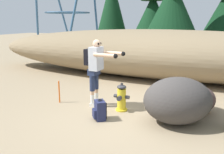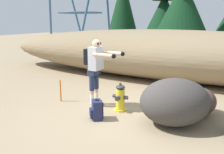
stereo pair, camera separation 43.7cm
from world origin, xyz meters
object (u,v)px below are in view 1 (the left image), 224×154
(utility_worker, at_px, (96,65))
(boulder_small, at_px, (199,99))
(fire_hydrant, at_px, (122,98))
(survey_stake, at_px, (59,92))
(spare_backpack, at_px, (100,110))
(boulder_large, at_px, (178,100))

(utility_worker, relative_size, boulder_small, 2.05)
(fire_hydrant, bearing_deg, survey_stake, -176.33)
(boulder_small, bearing_deg, survey_stake, -167.76)
(fire_hydrant, relative_size, utility_worker, 0.41)
(utility_worker, relative_size, spare_backpack, 3.67)
(fire_hydrant, xyz_separation_m, boulder_small, (1.75, 0.65, 0.00))
(survey_stake, bearing_deg, boulder_small, 12.24)
(survey_stake, bearing_deg, fire_hydrant, 3.67)
(utility_worker, bearing_deg, boulder_small, 16.68)
(spare_backpack, bearing_deg, boulder_small, 174.19)
(boulder_small, height_order, survey_stake, boulder_small)
(utility_worker, height_order, spare_backpack, utility_worker)
(fire_hydrant, height_order, boulder_small, fire_hydrant)
(boulder_small, relative_size, survey_stake, 1.40)
(spare_backpack, distance_m, boulder_small, 2.42)
(fire_hydrant, height_order, spare_backpack, fire_hydrant)
(fire_hydrant, bearing_deg, spare_backpack, -108.92)
(fire_hydrant, xyz_separation_m, boulder_large, (1.36, -0.17, 0.18))
(boulder_small, bearing_deg, fire_hydrant, -159.65)
(spare_backpack, height_order, survey_stake, survey_stake)
(fire_hydrant, relative_size, survey_stake, 1.17)
(utility_worker, distance_m, spare_backpack, 1.25)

